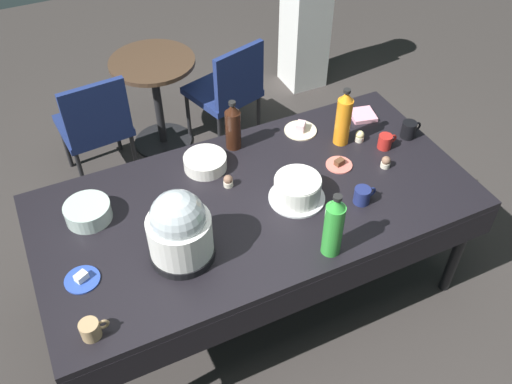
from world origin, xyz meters
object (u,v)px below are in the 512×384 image
maroon_chair_left (95,123)px  glass_salad_bowl (88,212)px  soda_bottle_lime_soda (334,226)px  coffee_mug_red (385,141)px  frosted_layer_cake (297,189)px  round_cafe_table (156,87)px  cupcake_rose (360,136)px  water_cooler (306,19)px  dessert_plate_cream (301,129)px  maroon_chair_right (228,88)px  potluck_table (256,208)px  slow_cooker (179,229)px  dessert_plate_coral (339,164)px  coffee_mug_navy (363,195)px  coffee_mug_tan (91,329)px  cupcake_lemon (386,162)px  dessert_plate_cobalt (82,279)px  soda_bottle_orange_juice (343,118)px  ceramic_snack_bowl (205,162)px  coffee_mug_black (409,130)px  soda_bottle_cola (233,126)px  cupcake_berry (228,181)px

maroon_chair_left → glass_salad_bowl: bearing=-102.2°
soda_bottle_lime_soda → coffee_mug_red: 0.84m
frosted_layer_cake → round_cafe_table: (-0.24, 1.65, -0.32)m
cupcake_rose → water_cooler: water_cooler is taller
dessert_plate_cream → maroon_chair_right: maroon_chair_right is taller
potluck_table → dessert_plate_cream: (0.47, 0.40, 0.08)m
coffee_mug_red → water_cooler: (0.52, 1.81, -0.20)m
maroon_chair_right → soda_bottle_lime_soda: bearing=-98.2°
slow_cooker → coffee_mug_red: size_ratio=3.21×
glass_salad_bowl → cupcake_rose: bearing=-2.1°
dessert_plate_coral → frosted_layer_cake: bearing=-159.0°
coffee_mug_navy → round_cafe_table: (-0.52, 1.81, -0.29)m
glass_salad_bowl → dessert_plate_coral: glass_salad_bowl is taller
dessert_plate_cream → coffee_mug_navy: size_ratio=1.54×
slow_cooker → coffee_mug_tan: (-0.47, -0.24, -0.13)m
slow_cooker → dessert_plate_coral: 1.01m
cupcake_lemon → dessert_plate_cobalt: bearing=-178.0°
glass_salad_bowl → dessert_plate_coral: 1.31m
coffee_mug_tan → maroon_chair_right: maroon_chair_right is taller
soda_bottle_orange_juice → soda_bottle_lime_soda: bearing=-125.1°
soda_bottle_lime_soda → coffee_mug_navy: size_ratio=2.85×
frosted_layer_cake → ceramic_snack_bowl: frosted_layer_cake is taller
coffee_mug_black → coffee_mug_navy: coffee_mug_black is taller
soda_bottle_lime_soda → coffee_mug_tan: bearing=178.5°
dessert_plate_cream → frosted_layer_cake: bearing=-120.7°
soda_bottle_cola → coffee_mug_black: 1.00m
soda_bottle_lime_soda → cupcake_berry: bearing=112.6°
ceramic_snack_bowl → soda_bottle_lime_soda: size_ratio=0.66×
dessert_plate_coral → round_cafe_table: dessert_plate_coral is taller
cupcake_lemon → coffee_mug_tan: bearing=-168.1°
cupcake_berry → coffee_mug_red: 0.91m
coffee_mug_red → round_cafe_table: coffee_mug_red is taller
cupcake_lemon → dessert_plate_cream: bearing=118.8°
coffee_mug_tan → maroon_chair_right: (1.35, 1.77, -0.30)m
dessert_plate_cream → soda_bottle_lime_soda: (-0.31, -0.84, 0.15)m
cupcake_berry → soda_bottle_lime_soda: soda_bottle_lime_soda is taller
ceramic_snack_bowl → cupcake_berry: (0.05, -0.18, -0.00)m
maroon_chair_right → water_cooler: (0.92, 0.52, 0.10)m
glass_salad_bowl → round_cafe_table: glass_salad_bowl is taller
soda_bottle_orange_juice → coffee_mug_navy: size_ratio=2.84×
coffee_mug_navy → coffee_mug_red: size_ratio=1.07×
cupcake_rose → maroon_chair_right: (-0.31, 1.17, -0.29)m
maroon_chair_right → coffee_mug_black: bearing=-65.4°
coffee_mug_red → maroon_chair_left: (-1.37, 1.28, -0.30)m
dessert_plate_coral → soda_bottle_lime_soda: soda_bottle_lime_soda is taller
slow_cooker → soda_bottle_lime_soda: bearing=-23.3°
round_cafe_table → glass_salad_bowl: bearing=-118.7°
frosted_layer_cake → dessert_plate_cobalt: bearing=-177.6°
soda_bottle_cola → soda_bottle_lime_soda: soda_bottle_lime_soda is taller
soda_bottle_cola → coffee_mug_navy: soda_bottle_cola is taller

